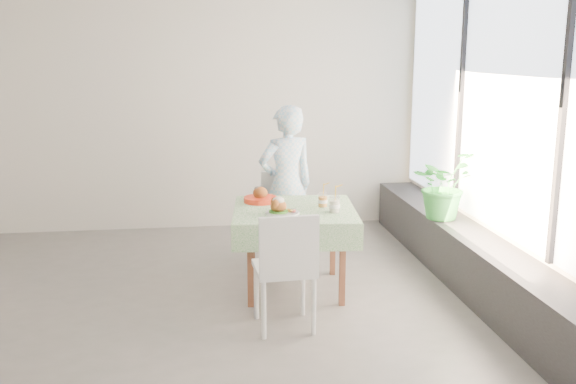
{
  "coord_description": "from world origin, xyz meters",
  "views": [
    {
      "loc": [
        0.45,
        -5.09,
        2.07
      ],
      "look_at": [
        1.18,
        0.32,
        0.88
      ],
      "focal_mm": 40.0,
      "sensor_mm": 36.0,
      "label": 1
    }
  ],
  "objects": [
    {
      "name": "chair_near",
      "position": [
        1.04,
        -0.53,
        0.29
      ],
      "size": [
        0.46,
        0.46,
        0.93
      ],
      "color": "white",
      "rests_on": "ground"
    },
    {
      "name": "window_ledge",
      "position": [
        2.8,
        0.0,
        0.25
      ],
      "size": [
        0.4,
        4.8,
        0.5
      ],
      "primitive_type": "cube",
      "color": "black",
      "rests_on": "ground"
    },
    {
      "name": "potted_plant",
      "position": [
        2.73,
        0.67,
        0.83
      ],
      "size": [
        0.79,
        0.77,
        0.67
      ],
      "primitive_type": "imported",
      "rotation": [
        0.0,
        0.0,
        0.6
      ],
      "color": "#287A36",
      "rests_on": "window_ledge"
    },
    {
      "name": "diner",
      "position": [
        1.26,
        1.02,
        0.79
      ],
      "size": [
        0.66,
        0.53,
        1.58
      ],
      "primitive_type": "imported",
      "rotation": [
        0.0,
        0.0,
        3.44
      ],
      "color": "#98D2F4",
      "rests_on": "ground"
    },
    {
      "name": "cafe_table",
      "position": [
        1.23,
        0.27,
        0.46
      ],
      "size": [
        1.14,
        1.14,
        0.74
      ],
      "color": "brown",
      "rests_on": "ground"
    },
    {
      "name": "second_dish",
      "position": [
        0.96,
        0.55,
        0.78
      ],
      "size": [
        0.3,
        0.3,
        0.14
      ],
      "color": "red",
      "rests_on": "cafe_table"
    },
    {
      "name": "wall_right",
      "position": [
        3.0,
        0.0,
        1.4
      ],
      "size": [
        0.02,
        5.0,
        2.8
      ],
      "primitive_type": "cube",
      "color": "silver",
      "rests_on": "ground"
    },
    {
      "name": "floor",
      "position": [
        0.0,
        0.0,
        0.0
      ],
      "size": [
        6.0,
        6.0,
        0.0
      ],
      "primitive_type": "plane",
      "color": "#5C5A57",
      "rests_on": "ground"
    },
    {
      "name": "chair_far",
      "position": [
        1.21,
        1.06,
        0.27
      ],
      "size": [
        0.48,
        0.48,
        0.89
      ],
      "color": "white",
      "rests_on": "ground"
    },
    {
      "name": "juice_cup_lemonade",
      "position": [
        1.55,
        0.09,
        0.81
      ],
      "size": [
        0.1,
        0.1,
        0.27
      ],
      "color": "white",
      "rests_on": "cafe_table"
    },
    {
      "name": "wall_front",
      "position": [
        0.0,
        -2.5,
        1.4
      ],
      "size": [
        6.0,
        0.02,
        2.8
      ],
      "primitive_type": "cube",
      "color": "silver",
      "rests_on": "ground"
    },
    {
      "name": "wall_back",
      "position": [
        0.0,
        2.5,
        1.4
      ],
      "size": [
        6.0,
        0.02,
        2.8
      ],
      "primitive_type": "cube",
      "color": "silver",
      "rests_on": "ground"
    },
    {
      "name": "juice_cup_orange",
      "position": [
        1.48,
        0.29,
        0.8
      ],
      "size": [
        0.09,
        0.09,
        0.25
      ],
      "color": "white",
      "rests_on": "cafe_table"
    },
    {
      "name": "window_pane",
      "position": [
        2.97,
        0.0,
        1.65
      ],
      "size": [
        0.01,
        4.8,
        2.18
      ],
      "primitive_type": "cube",
      "color": "#D1E0F9",
      "rests_on": "ground"
    },
    {
      "name": "main_dish",
      "position": [
        1.08,
        0.09,
        0.79
      ],
      "size": [
        0.29,
        0.29,
        0.15
      ],
      "color": "white",
      "rests_on": "cafe_table"
    }
  ]
}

